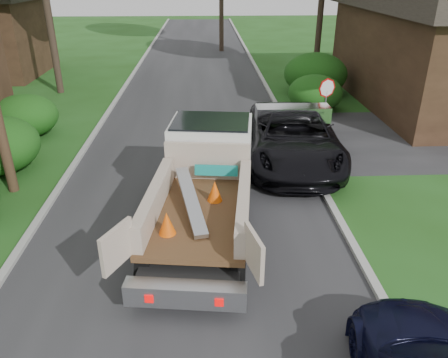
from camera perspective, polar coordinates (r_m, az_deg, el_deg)
ground at (r=9.68m, az=-5.04°, el=-14.46°), size 120.00×120.00×0.00m
road at (r=18.47m, az=-4.01°, el=6.04°), size 8.00×90.00×0.02m
curb_left at (r=19.01m, az=-16.53°, el=5.77°), size 0.20×90.00×0.12m
curb_right at (r=18.80m, az=8.65°, el=6.34°), size 0.20×90.00×0.12m
stop_sign at (r=17.62m, az=13.20°, el=10.49°), size 0.71×0.32×2.48m
hedge_left_c at (r=19.60m, az=-24.56°, el=7.52°), size 2.60×2.60×1.70m
hedge_right_a at (r=21.74m, az=11.81°, el=10.94°), size 2.60×2.60×1.70m
hedge_right_b at (r=24.68m, az=11.85°, el=13.30°), size 3.38×3.38×2.21m
flatbed_truck at (r=11.65m, az=-2.24°, el=0.73°), size 3.36×6.60×2.40m
black_pickup at (r=15.59m, az=9.09°, el=5.54°), size 3.65×6.86×1.84m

